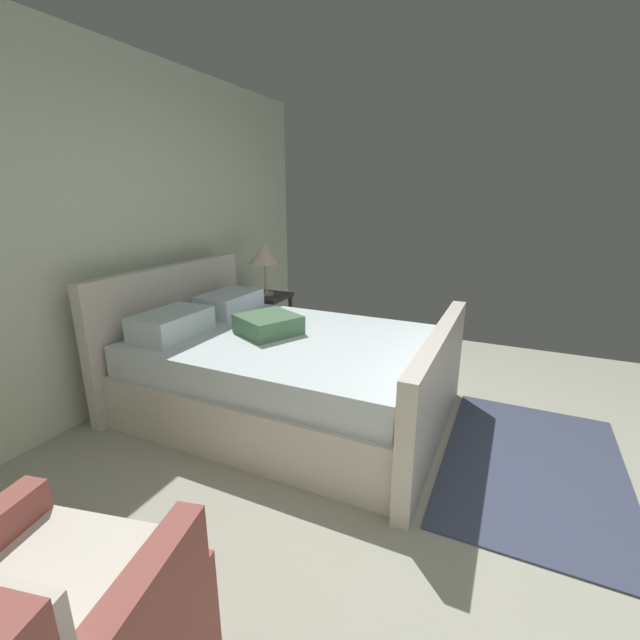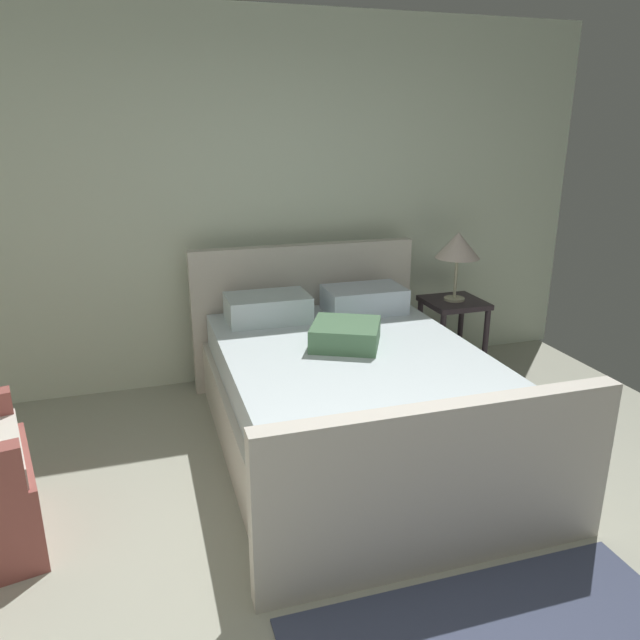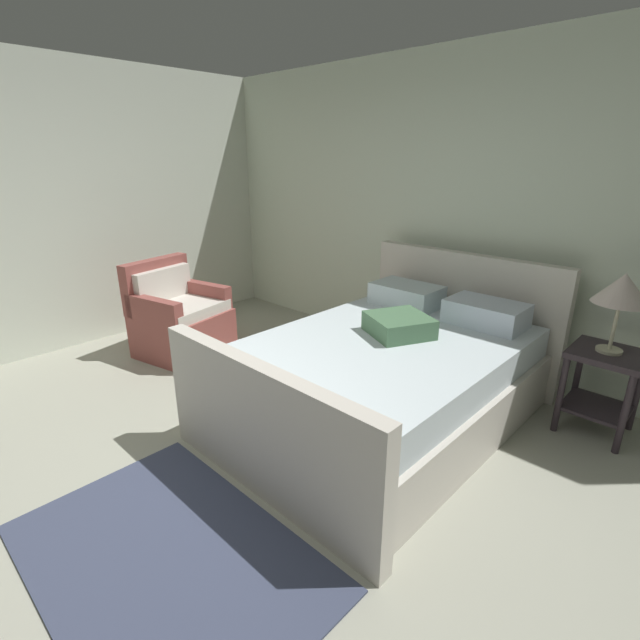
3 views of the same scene
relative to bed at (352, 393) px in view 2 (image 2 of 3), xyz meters
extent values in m
cube|color=silver|center=(-0.39, 1.32, 1.00)|extent=(5.54, 0.12, 2.69)
cube|color=beige|center=(0.00, -0.04, -0.14)|extent=(1.59, 2.13, 0.40)
cube|color=beige|center=(0.01, 1.06, 0.19)|extent=(1.69, 0.11, 1.07)
cube|color=beige|center=(-0.01, -1.15, 0.06)|extent=(1.69, 0.11, 0.81)
cube|color=silver|center=(0.00, -0.04, 0.17)|extent=(1.51, 2.07, 0.22)
cube|color=silver|center=(-0.35, 0.74, 0.37)|extent=(0.56, 0.36, 0.18)
cube|color=silver|center=(0.36, 0.73, 0.37)|extent=(0.56, 0.36, 0.18)
cube|color=#4A714E|center=(0.00, 0.11, 0.35)|extent=(0.54, 0.54, 0.14)
cube|color=#2E252B|center=(1.17, 0.85, 0.24)|extent=(0.44, 0.44, 0.04)
cube|color=#2E252B|center=(1.17, 0.85, -0.16)|extent=(0.40, 0.40, 0.02)
cylinder|color=#2E252B|center=(0.98, 0.66, -0.06)|extent=(0.04, 0.04, 0.56)
cylinder|color=#2E252B|center=(1.36, 0.66, -0.06)|extent=(0.04, 0.04, 0.56)
cylinder|color=#2E252B|center=(0.98, 1.04, -0.06)|extent=(0.04, 0.04, 0.56)
cylinder|color=#2E252B|center=(1.36, 1.04, -0.06)|extent=(0.04, 0.04, 0.56)
cylinder|color=#B7B293|center=(1.17, 0.85, 0.27)|extent=(0.16, 0.16, 0.02)
cylinder|color=#B7B293|center=(1.17, 0.85, 0.43)|extent=(0.02, 0.02, 0.32)
cone|color=beige|center=(1.17, 0.85, 0.69)|extent=(0.34, 0.34, 0.20)
camera|label=1|loc=(-2.63, -1.52, 1.29)|focal=23.94mm
camera|label=2|loc=(-1.20, -3.17, 1.58)|focal=34.01mm
camera|label=3|loc=(1.70, -2.51, 1.49)|focal=25.89mm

